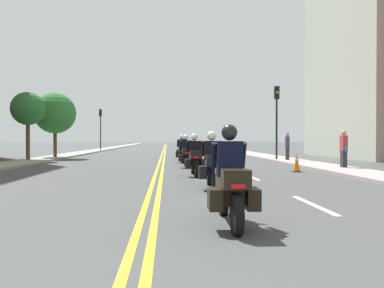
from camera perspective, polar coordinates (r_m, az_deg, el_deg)
ground_plane at (r=47.95m, az=-4.09°, el=-0.92°), size 264.00×264.00×0.00m
sidewalk_left at (r=48.63m, az=-13.34°, el=-0.84°), size 2.05×144.00×0.12m
sidewalk_right at (r=48.53m, az=5.18°, el=-0.83°), size 2.05×144.00×0.12m
centreline_yellow_inner at (r=47.95m, az=-4.23°, el=-0.91°), size 0.12×132.00×0.01m
centreline_yellow_outer at (r=47.95m, az=-3.95°, el=-0.91°), size 0.12×132.00×0.01m
lane_dashes_white at (r=29.12m, az=2.36°, el=-1.98°), size 0.14×56.40×0.01m
motorcycle_0 at (r=6.23m, az=5.64°, el=-6.04°), size 0.77×2.09×1.62m
motorcycle_1 at (r=10.83m, az=2.93°, el=-3.16°), size 0.77×2.15×1.60m
motorcycle_2 at (r=14.52m, az=0.40°, el=-2.13°), size 0.77×2.17×1.59m
motorcycle_3 at (r=18.90m, az=-0.87°, el=-1.51°), size 0.76×2.20×1.60m
motorcycle_4 at (r=22.79m, az=-1.49°, el=-1.10°), size 0.76×2.10×1.64m
motorcycle_5 at (r=26.52m, az=-1.51°, el=-0.86°), size 0.77×2.26×1.57m
motorcycle_6 at (r=31.38m, az=-1.33°, el=-0.60°), size 0.78×2.24×1.59m
traffic_cone_1 at (r=16.88m, az=15.11°, el=-2.62°), size 0.33×0.33×0.81m
traffic_light_near at (r=24.96m, az=12.32°, el=4.98°), size 0.28×0.38×4.68m
traffic_light_far at (r=45.23m, az=-13.29°, el=3.15°), size 0.28×0.38×4.77m
pedestrian_0 at (r=18.62m, az=21.38°, el=-0.74°), size 0.22×0.48×1.78m
pedestrian_1 at (r=24.40m, az=13.83°, el=-0.38°), size 0.28×0.50×1.78m
street_tree_0 at (r=29.13m, az=-19.47°, el=4.29°), size 2.90×2.90×4.67m
street_tree_1 at (r=26.29m, az=-22.96°, el=4.74°), size 2.06×2.06×4.31m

